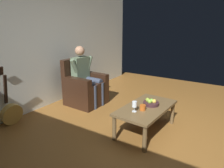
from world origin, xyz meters
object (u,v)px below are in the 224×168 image
person_seated (85,74)px  fruit_bowl (151,103)px  guitar (11,112)px  wine_glass_near (134,105)px  candle_jar (143,108)px  coffee_table (146,110)px  armchair (85,89)px

person_seated → fruit_bowl: 1.66m
person_seated → guitar: (1.44, -0.47, -0.45)m
wine_glass_near → candle_jar: size_ratio=1.80×
candle_jar → coffee_table: bearing=-177.3°
guitar → candle_jar: guitar is taller
armchair → fruit_bowl: bearing=81.4°
person_seated → wine_glass_near: (0.68, 1.51, -0.13)m
person_seated → coffee_table: person_seated is taller
armchair → wine_glass_near: armchair is taller
armchair → fruit_bowl: armchair is taller
candle_jar → fruit_bowl: bearing=174.4°
armchair → wine_glass_near: 1.70m
coffee_table → guitar: bearing=-63.5°
armchair → fruit_bowl: size_ratio=3.88×
guitar → person_seated: bearing=161.8°
person_seated → wine_glass_near: person_seated is taller
armchair → person_seated: size_ratio=0.78×
armchair → fruit_bowl: 1.69m
guitar → wine_glass_near: guitar is taller
wine_glass_near → fruit_bowl: 0.40m
person_seated → candle_jar: (0.57, 1.59, -0.20)m
coffee_table → person_seated: bearing=-104.6°
coffee_table → wine_glass_near: wine_glass_near is taller
fruit_bowl → coffee_table: bearing=-17.0°
fruit_bowl → candle_jar: bearing=-5.6°
armchair → coffee_table: armchair is taller
coffee_table → fruit_bowl: fruit_bowl is taller
guitar → fruit_bowl: 2.39m
armchair → guitar: (1.44, -0.44, -0.12)m
armchair → candle_jar: 1.73m
wine_glass_near → guitar: bearing=-69.1°
fruit_bowl → wine_glass_near: bearing=-15.9°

